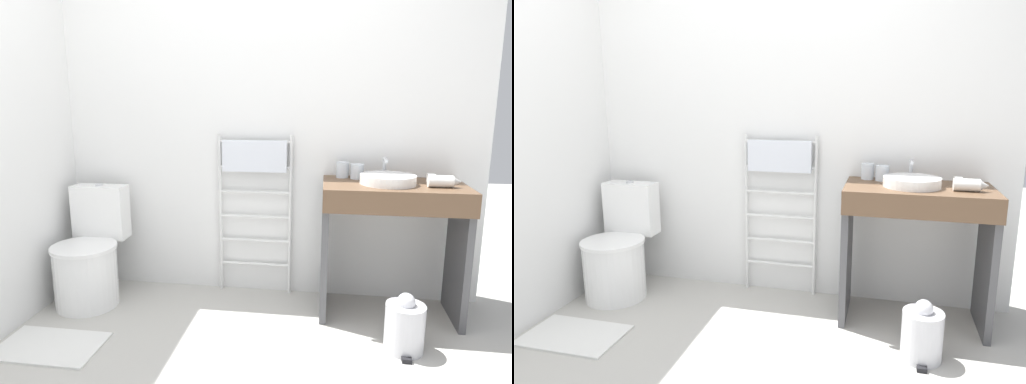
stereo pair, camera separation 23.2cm
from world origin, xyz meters
TOP-DOWN VIEW (x-y plane):
  - wall_back at (0.00, 1.56)m, footprint 2.92×0.12m
  - toilet at (-1.08, 1.14)m, footprint 0.41×0.54m
  - towel_radiator at (-0.03, 1.45)m, footprint 0.51×0.06m
  - vanity_counter at (0.85, 1.24)m, footprint 0.84×0.50m
  - sink_basin at (0.81, 1.23)m, footprint 0.33×0.33m
  - faucet at (0.81, 1.41)m, footprint 0.02×0.10m
  - cup_near_wall at (0.55, 1.42)m, footprint 0.08×0.08m
  - cup_near_edge at (0.64, 1.39)m, footprint 0.08×0.08m
  - hair_dryer at (1.10, 1.19)m, footprint 0.18×0.17m
  - trash_bin at (0.89, 0.82)m, footprint 0.21×0.24m
  - bath_mat at (-1.02, 0.56)m, footprint 0.56×0.36m

SIDE VIEW (x-z plane):
  - bath_mat at x=-1.02m, z-range 0.00..0.01m
  - trash_bin at x=0.89m, z-range -0.02..0.31m
  - toilet at x=-1.08m, z-range -0.09..0.67m
  - vanity_counter at x=0.85m, z-range 0.14..0.98m
  - towel_radiator at x=-0.03m, z-range 0.25..1.35m
  - sink_basin at x=0.81m, z-range 0.84..0.90m
  - hair_dryer at x=1.10m, z-range 0.84..0.91m
  - cup_near_edge at x=0.64m, z-range 0.84..0.93m
  - cup_near_wall at x=0.55m, z-range 0.84..0.94m
  - faucet at x=0.81m, z-range 0.86..0.99m
  - wall_back at x=0.00m, z-range 0.00..2.39m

